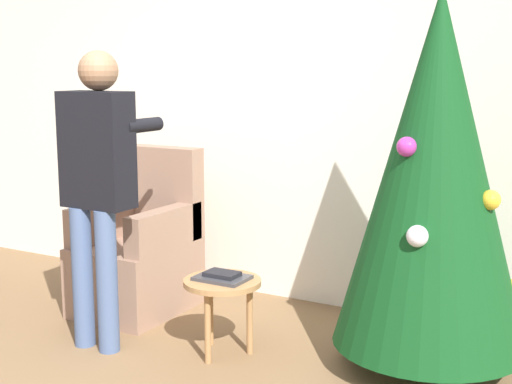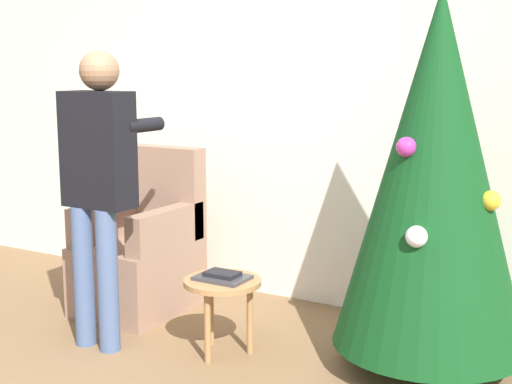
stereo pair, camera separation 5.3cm
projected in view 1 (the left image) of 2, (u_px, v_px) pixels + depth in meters
The scene contains 7 objects.
wall_back at pixel (265, 105), 4.92m from camera, with size 8.00×0.06×2.70m.
christmas_tree at pixel (435, 171), 3.67m from camera, with size 1.02×1.02×2.02m.
armchair at pixel (140, 255), 4.76m from camera, with size 0.61×0.75×1.07m.
person_standing at pixel (98, 173), 4.01m from camera, with size 0.43×0.57×1.70m.
side_stool at pixel (222, 290), 3.99m from camera, with size 0.44×0.44×0.44m.
laptop at pixel (222, 278), 3.97m from camera, with size 0.28×0.21×0.02m.
book at pixel (222, 274), 3.97m from camera, with size 0.19×0.13×0.02m.
Camera 1 is at (2.38, -2.11, 1.61)m, focal length 50.00 mm.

